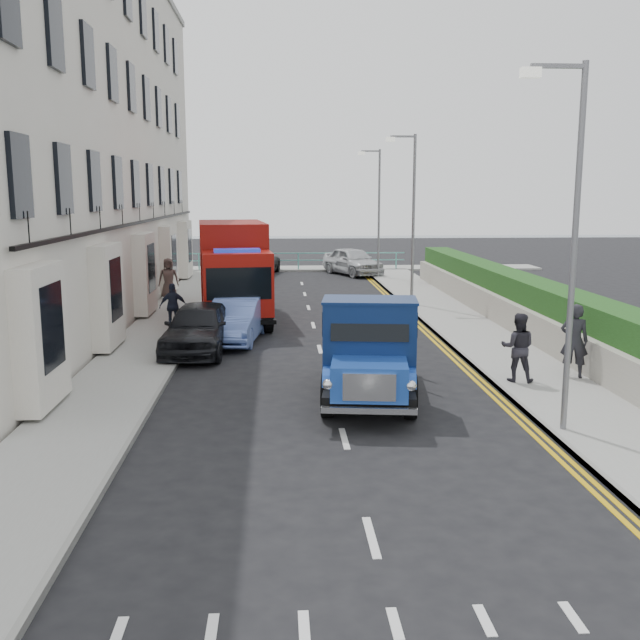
{
  "coord_description": "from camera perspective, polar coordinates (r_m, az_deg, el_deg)",
  "views": [
    {
      "loc": [
        -1.24,
        -15.04,
        4.66
      ],
      "look_at": [
        -0.16,
        3.21,
        1.4
      ],
      "focal_mm": 40.0,
      "sensor_mm": 36.0,
      "label": 1
    }
  ],
  "objects": [
    {
      "name": "pedestrian_east_far",
      "position": [
        17.99,
        15.55,
        -2.12
      ],
      "size": [
        0.98,
        0.86,
        1.69
      ],
      "primitive_type": "imported",
      "rotation": [
        0.0,
        0.0,
        2.83
      ],
      "color": "#292730",
      "rests_on": "pavement_east"
    },
    {
      "name": "sea_plane",
      "position": [
        75.2,
        -2.46,
        6.54
      ],
      "size": [
        120.0,
        120.0,
        0.0
      ],
      "primitive_type": "plane",
      "color": "slate",
      "rests_on": "ground"
    },
    {
      "name": "pedestrian_west_far",
      "position": [
        31.69,
        -12.02,
        3.27
      ],
      "size": [
        0.92,
        0.65,
        1.78
      ],
      "primitive_type": "imported",
      "rotation": [
        0.0,
        0.0,
        0.1
      ],
      "color": "#463632",
      "rests_on": "pavement_west"
    },
    {
      "name": "lamp_near",
      "position": [
        14.14,
        19.29,
        6.86
      ],
      "size": [
        1.23,
        0.18,
        7.0
      ],
      "color": "slate",
      "rests_on": "ground"
    },
    {
      "name": "red_lorry",
      "position": [
        26.6,
        -6.96,
        4.11
      ],
      "size": [
        3.07,
        7.09,
        3.6
      ],
      "rotation": [
        0.0,
        0.0,
        0.11
      ],
      "color": "black",
      "rests_on": "ground"
    },
    {
      "name": "seafront_railing",
      "position": [
        43.45,
        -1.75,
        4.71
      ],
      "size": [
        13.0,
        0.08,
        1.11
      ],
      "color": "#59B2A5",
      "rests_on": "ground"
    },
    {
      "name": "terrace_west",
      "position": [
        29.33,
        -20.33,
        14.4
      ],
      "size": [
        6.31,
        30.2,
        14.25
      ],
      "color": "beige",
      "rests_on": "ground"
    },
    {
      "name": "pedestrian_west_near",
      "position": [
        24.52,
        -11.66,
        1.08
      ],
      "size": [
        0.96,
        0.52,
        1.56
      ],
      "primitive_type": "imported",
      "rotation": [
        0.0,
        0.0,
        3.3
      ],
      "color": "#1B2132",
      "rests_on": "pavement_west"
    },
    {
      "name": "parked_car_rear",
      "position": [
        27.36,
        -6.2,
        1.75
      ],
      "size": [
        2.47,
        5.08,
        1.42
      ],
      "primitive_type": "imported",
      "rotation": [
        0.0,
        0.0,
        -0.1
      ],
      "color": "silver",
      "rests_on": "ground"
    },
    {
      "name": "bedford_lorry",
      "position": [
        15.71,
        3.96,
        -3.02
      ],
      "size": [
        2.57,
        5.23,
        2.39
      ],
      "rotation": [
        0.0,
        0.0,
        -0.13
      ],
      "color": "black",
      "rests_on": "ground"
    },
    {
      "name": "pavement_east",
      "position": [
        25.34,
        11.63,
        -0.56
      ],
      "size": [
        2.6,
        38.0,
        0.12
      ],
      "primitive_type": "cube",
      "color": "gray",
      "rests_on": "ground"
    },
    {
      "name": "ground",
      "position": [
        15.8,
        1.28,
        -7.05
      ],
      "size": [
        120.0,
        120.0,
        0.0
      ],
      "primitive_type": "plane",
      "color": "black",
      "rests_on": "ground"
    },
    {
      "name": "parked_car_mid",
      "position": [
        22.79,
        -6.75,
        -0.02
      ],
      "size": [
        1.98,
        4.29,
        1.36
      ],
      "primitive_type": "imported",
      "rotation": [
        0.0,
        0.0,
        -0.13
      ],
      "color": "#607DCF",
      "rests_on": "ground"
    },
    {
      "name": "seafront_car_left",
      "position": [
        41.68,
        -5.21,
        4.61
      ],
      "size": [
        3.17,
        5.4,
        1.41
      ],
      "primitive_type": "imported",
      "rotation": [
        0.0,
        0.0,
        2.97
      ],
      "color": "black",
      "rests_on": "ground"
    },
    {
      "name": "garden_east",
      "position": [
        25.76,
        15.81,
        1.33
      ],
      "size": [
        1.45,
        28.0,
        1.75
      ],
      "color": "#B2AD9E",
      "rests_on": "ground"
    },
    {
      "name": "pavement_west",
      "position": [
        24.8,
        -12.52,
        -0.83
      ],
      "size": [
        2.4,
        38.0,
        0.12
      ],
      "primitive_type": "cube",
      "color": "gray",
      "rests_on": "ground"
    },
    {
      "name": "seafront_car_right",
      "position": [
        41.33,
        2.63,
        4.73
      ],
      "size": [
        3.61,
        5.04,
        1.59
      ],
      "primitive_type": "imported",
      "rotation": [
        0.0,
        0.0,
        0.42
      ],
      "color": "silver",
      "rests_on": "ground"
    },
    {
      "name": "lamp_far",
      "position": [
        39.42,
        4.57,
        9.11
      ],
      "size": [
        1.23,
        0.18,
        7.0
      ],
      "color": "slate",
      "rests_on": "ground"
    },
    {
      "name": "lamp_mid",
      "position": [
        29.55,
        7.26,
        8.74
      ],
      "size": [
        1.23,
        0.18,
        7.0
      ],
      "color": "slate",
      "rests_on": "ground"
    },
    {
      "name": "pedestrian_east_near",
      "position": [
        18.8,
        19.67,
        -1.57
      ],
      "size": [
        0.78,
        0.64,
        1.86
      ],
      "primitive_type": "imported",
      "rotation": [
        0.0,
        0.0,
        2.81
      ],
      "color": "black",
      "rests_on": "pavement_east"
    },
    {
      "name": "parked_car_front",
      "position": [
        21.34,
        -9.68,
        -0.59
      ],
      "size": [
        2.13,
        4.54,
        1.5
      ],
      "primitive_type": "imported",
      "rotation": [
        0.0,
        0.0,
        -0.08
      ],
      "color": "black",
      "rests_on": "ground"
    },
    {
      "name": "promenade",
      "position": [
        44.3,
        -1.77,
        4.13
      ],
      "size": [
        30.0,
        2.5,
        0.12
      ],
      "primitive_type": "cube",
      "color": "gray",
      "rests_on": "ground"
    }
  ]
}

